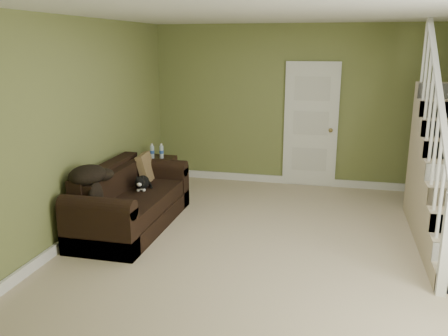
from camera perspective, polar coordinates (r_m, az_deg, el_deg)
The scene contains 14 objects.
floor at distance 5.52m, azimuth 7.12°, elevation -9.88°, with size 5.00×5.50×0.01m, color #C1AF8B.
ceiling at distance 5.03m, azimuth 8.11°, elevation 18.15°, with size 5.00×5.50×0.01m, color white.
wall_back at distance 7.83m, azimuth 9.78°, elevation 7.27°, with size 5.00×0.04×2.60m, color olive.
wall_front at distance 2.51m, azimuth 0.71°, elevation -8.48°, with size 5.00×0.04×2.60m, color olive.
wall_left at distance 5.92m, azimuth -17.32°, elevation 4.45°, with size 0.04×5.50×2.60m, color olive.
baseboard_back at distance 8.05m, azimuth 9.38°, elevation -1.54°, with size 5.00×0.04×0.12m, color white.
baseboard_left at distance 6.23m, azimuth -16.21°, elevation -6.84°, with size 0.04×5.50×0.12m, color white.
door at distance 7.82m, azimuth 10.40°, elevation 5.05°, with size 0.86×0.12×2.02m.
sofa at distance 6.20m, azimuth -11.32°, elevation -4.25°, with size 0.87×2.02×0.80m.
side_table at distance 7.57m, azimuth -7.85°, elevation -0.76°, with size 0.48×0.48×0.79m.
cat at distance 6.29m, azimuth -9.92°, elevation -1.77°, with size 0.29×0.49×0.24m.
banana at distance 5.66m, azimuth -13.06°, elevation -4.49°, with size 0.06×0.21×0.06m, color gold.
throw_pillow at distance 6.73m, azimuth -9.36°, elevation 0.05°, with size 0.10×0.39×0.39m, color #48321C.
throw_blanket at distance 5.68m, azimuth -16.11°, elevation -0.79°, with size 0.39×0.52×0.21m, color black.
Camera 1 is at (0.51, -5.00, 2.29)m, focal length 38.00 mm.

